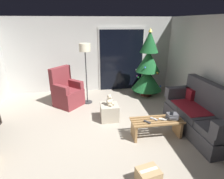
# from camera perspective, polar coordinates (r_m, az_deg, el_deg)

# --- Properties ---
(ground_plane) EXTENTS (7.00, 7.00, 0.00)m
(ground_plane) POSITION_cam_1_polar(r_m,az_deg,el_deg) (4.01, -4.36, -15.32)
(ground_plane) COLOR #9E9384
(wall_back) EXTENTS (5.72, 0.12, 2.50)m
(wall_back) POSITION_cam_1_polar(r_m,az_deg,el_deg) (6.40, -6.74, 10.58)
(wall_back) COLOR beige
(wall_back) RESTS_ON ground
(patio_door_frame) EXTENTS (1.60, 0.02, 2.20)m
(patio_door_frame) POSITION_cam_1_polar(r_m,az_deg,el_deg) (6.48, 2.95, 9.46)
(patio_door_frame) COLOR silver
(patio_door_frame) RESTS_ON ground
(patio_door_glass) EXTENTS (1.50, 0.02, 2.10)m
(patio_door_glass) POSITION_cam_1_polar(r_m,az_deg,el_deg) (6.47, 2.97, 9.00)
(patio_door_glass) COLOR black
(patio_door_glass) RESTS_ON ground
(couch) EXTENTS (0.84, 1.96, 1.08)m
(couch) POSITION_cam_1_polar(r_m,az_deg,el_deg) (4.53, 26.43, -7.23)
(couch) COLOR #3D3D42
(couch) RESTS_ON ground
(coffee_table) EXTENTS (1.10, 0.40, 0.40)m
(coffee_table) POSITION_cam_1_polar(r_m,az_deg,el_deg) (4.07, 13.77, -10.85)
(coffee_table) COLOR #9E7547
(coffee_table) RESTS_ON ground
(remote_silver) EXTENTS (0.14, 0.14, 0.02)m
(remote_silver) POSITION_cam_1_polar(r_m,az_deg,el_deg) (3.99, 12.98, -8.97)
(remote_silver) COLOR #ADADB2
(remote_silver) RESTS_ON coffee_table
(remote_graphite) EXTENTS (0.13, 0.15, 0.02)m
(remote_graphite) POSITION_cam_1_polar(r_m,az_deg,el_deg) (3.86, 10.97, -9.95)
(remote_graphite) COLOR #333338
(remote_graphite) RESTS_ON coffee_table
(remote_white) EXTENTS (0.16, 0.11, 0.02)m
(remote_white) POSITION_cam_1_polar(r_m,az_deg,el_deg) (4.02, 15.61, -9.00)
(remote_white) COLOR silver
(remote_white) RESTS_ON coffee_table
(book_stack) EXTENTS (0.27, 0.21, 0.12)m
(book_stack) POSITION_cam_1_polar(r_m,az_deg,el_deg) (4.09, 18.31, -7.98)
(book_stack) COLOR #4C4C51
(book_stack) RESTS_ON coffee_table
(cell_phone) EXTENTS (0.13, 0.16, 0.01)m
(cell_phone) POSITION_cam_1_polar(r_m,az_deg,el_deg) (4.06, 18.21, -7.13)
(cell_phone) COLOR black
(cell_phone) RESTS_ON book_stack
(christmas_tree) EXTENTS (0.99, 0.99, 2.17)m
(christmas_tree) POSITION_cam_1_polar(r_m,az_deg,el_deg) (6.00, 11.16, 6.76)
(christmas_tree) COLOR #4C1E19
(christmas_tree) RESTS_ON ground
(armchair) EXTENTS (0.97, 0.97, 1.13)m
(armchair) POSITION_cam_1_polar(r_m,az_deg,el_deg) (5.48, -13.99, -0.85)
(armchair) COLOR maroon
(armchair) RESTS_ON ground
(floor_lamp) EXTENTS (0.32, 0.32, 1.78)m
(floor_lamp) POSITION_cam_1_polar(r_m,az_deg,el_deg) (5.24, -8.42, 11.12)
(floor_lamp) COLOR #2D2D30
(floor_lamp) RESTS_ON ground
(ottoman) EXTENTS (0.44, 0.44, 0.40)m
(ottoman) POSITION_cam_1_polar(r_m,az_deg,el_deg) (4.62, -0.83, -7.10)
(ottoman) COLOR #B2A893
(ottoman) RESTS_ON ground
(teddy_bear_cream) EXTENTS (0.21, 0.21, 0.29)m
(teddy_bear_cream) POSITION_cam_1_polar(r_m,az_deg,el_deg) (4.47, -0.74, -3.47)
(teddy_bear_cream) COLOR beige
(teddy_bear_cream) RESTS_ON ottoman
(cardboard_box_taped_mid_floor) EXTENTS (0.38, 0.33, 0.29)m
(cardboard_box_taped_mid_floor) POSITION_cam_1_polar(r_m,az_deg,el_deg) (3.09, 11.27, -25.39)
(cardboard_box_taped_mid_floor) COLOR tan
(cardboard_box_taped_mid_floor) RESTS_ON ground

